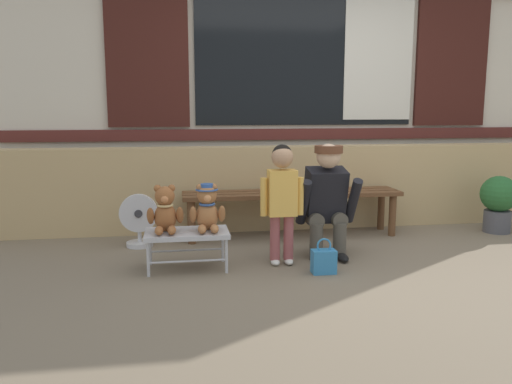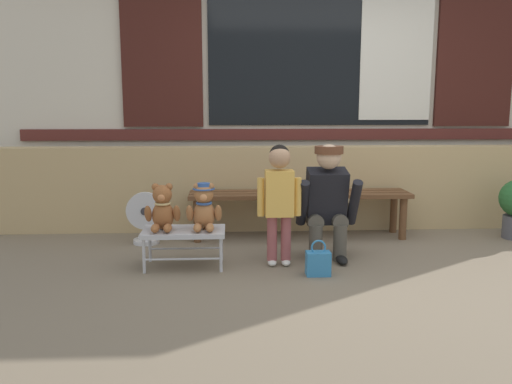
% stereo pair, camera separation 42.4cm
% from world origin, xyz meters
% --- Properties ---
extents(ground_plane, '(60.00, 60.00, 0.00)m').
position_xyz_m(ground_plane, '(0.00, 0.00, 0.00)').
color(ground_plane, '#756651').
extents(brick_low_wall, '(6.79, 0.25, 0.85)m').
position_xyz_m(brick_low_wall, '(0.00, 1.43, 0.42)').
color(brick_low_wall, tan).
rests_on(brick_low_wall, ground).
extents(shop_facade, '(6.93, 0.26, 3.21)m').
position_xyz_m(shop_facade, '(0.00, 1.94, 1.62)').
color(shop_facade, beige).
rests_on(shop_facade, ground).
extents(wooden_bench_long, '(2.10, 0.40, 0.44)m').
position_xyz_m(wooden_bench_long, '(-0.32, 1.06, 0.37)').
color(wooden_bench_long, brown).
rests_on(wooden_bench_long, ground).
extents(small_display_bench, '(0.64, 0.36, 0.30)m').
position_xyz_m(small_display_bench, '(-1.35, 0.18, 0.27)').
color(small_display_bench, '#BCBCC1').
rests_on(small_display_bench, ground).
extents(teddy_bear_plain, '(0.28, 0.26, 0.36)m').
position_xyz_m(teddy_bear_plain, '(-1.51, 0.18, 0.46)').
color(teddy_bear_plain, '#93562D').
rests_on(teddy_bear_plain, small_display_bench).
extents(teddy_bear_with_hat, '(0.28, 0.27, 0.36)m').
position_xyz_m(teddy_bear_with_hat, '(-1.19, 0.18, 0.47)').
color(teddy_bear_with_hat, '#A86B3D').
rests_on(teddy_bear_with_hat, small_display_bench).
extents(child_standing, '(0.35, 0.18, 0.96)m').
position_xyz_m(child_standing, '(-0.60, 0.18, 0.59)').
color(child_standing, '#994C4C').
rests_on(child_standing, ground).
extents(adult_crouching, '(0.50, 0.49, 0.95)m').
position_xyz_m(adult_crouching, '(-0.18, 0.35, 0.48)').
color(adult_crouching, '#4C473D').
rests_on(adult_crouching, ground).
extents(handbag_on_ground, '(0.18, 0.11, 0.27)m').
position_xyz_m(handbag_on_ground, '(-0.33, -0.09, 0.10)').
color(handbag_on_ground, teal).
rests_on(handbag_on_ground, ground).
extents(potted_plant, '(0.36, 0.36, 0.57)m').
position_xyz_m(potted_plant, '(1.76, 0.90, 0.32)').
color(potted_plant, '#4C4C51').
rests_on(potted_plant, ground).
extents(floor_fan, '(0.34, 0.24, 0.48)m').
position_xyz_m(floor_fan, '(-1.76, 0.89, 0.24)').
color(floor_fan, silver).
rests_on(floor_fan, ground).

